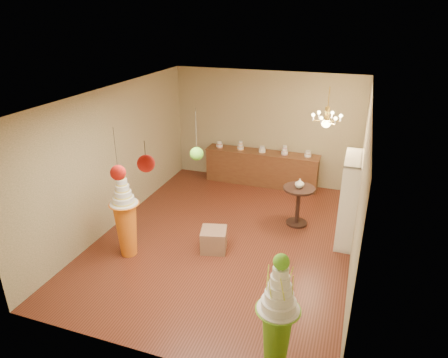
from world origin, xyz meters
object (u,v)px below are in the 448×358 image
(round_table, at_px, (298,201))
(pedestal_green, at_px, (277,323))
(pedestal_orange, at_px, (126,222))
(sideboard, at_px, (261,167))

(round_table, bearing_deg, pedestal_green, -84.63)
(pedestal_orange, bearing_deg, pedestal_green, -27.07)
(pedestal_orange, bearing_deg, round_table, 37.87)
(round_table, bearing_deg, sideboard, 124.39)
(pedestal_green, distance_m, round_table, 3.94)
(pedestal_green, xyz_separation_m, sideboard, (-1.67, 5.82, -0.24))
(pedestal_orange, bearing_deg, sideboard, 68.93)
(sideboard, height_order, round_table, sideboard)
(pedestal_green, height_order, pedestal_orange, pedestal_orange)
(pedestal_green, distance_m, pedestal_orange, 3.67)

